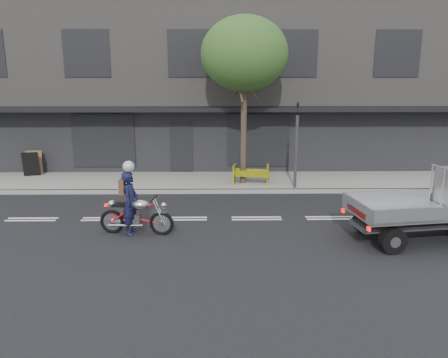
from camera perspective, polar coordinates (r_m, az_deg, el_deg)
ground at (r=14.13m, az=-5.51°, el=-5.20°), size 80.00×80.00×0.00m
sidewalk at (r=18.61m, az=-4.36°, el=-0.34°), size 32.00×3.20×0.15m
kerb at (r=17.07m, az=-4.69°, el=-1.62°), size 32.00×0.20×0.15m
building_main at (r=24.67m, az=-3.58°, el=12.28°), size 26.00×10.00×8.00m
street_tree at (r=17.58m, az=2.68°, el=15.97°), size 3.40×3.40×6.74m
traffic_light_pole at (r=17.20m, az=9.40°, el=3.74°), size 0.12×0.12×3.50m
motorcycle at (r=12.87m, az=-11.38°, el=-4.58°), size 2.19×0.64×1.13m
rider at (r=12.79m, az=-12.12°, el=-3.10°), size 0.52×0.72×1.85m
construction_barrier at (r=17.67m, az=3.61°, el=0.55°), size 1.56×0.84×0.83m
sandwich_board at (r=20.90m, az=-23.91°, el=1.78°), size 0.77×0.60×1.08m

